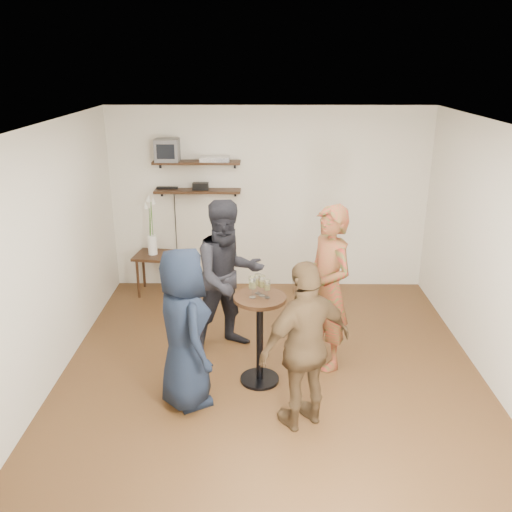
{
  "coord_description": "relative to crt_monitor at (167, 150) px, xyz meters",
  "views": [
    {
      "loc": [
        -0.11,
        -5.01,
        3.18
      ],
      "look_at": [
        -0.16,
        0.4,
        1.21
      ],
      "focal_mm": 38.0,
      "sensor_mm": 36.0,
      "label": 1
    }
  ],
  "objects": [
    {
      "name": "side_table",
      "position": [
        -0.25,
        -0.2,
        -1.53
      ],
      "size": [
        0.55,
        0.55,
        0.58
      ],
      "rotation": [
        0.0,
        0.0,
        -0.14
      ],
      "color": "black",
      "rests_on": "room"
    },
    {
      "name": "shelf_lower",
      "position": [
        0.39,
        0.0,
        -0.57
      ],
      "size": [
        1.2,
        0.25,
        0.04
      ],
      "primitive_type": "cube",
      "color": "black",
      "rests_on": "room"
    },
    {
      "name": "dvd_deck",
      "position": [
        0.64,
        0.0,
        -0.12
      ],
      "size": [
        0.4,
        0.24,
        0.06
      ],
      "primitive_type": "cube",
      "color": "silver",
      "rests_on": "shelf_upper"
    },
    {
      "name": "drinks_table",
      "position": [
        1.27,
        -2.48,
        -1.4
      ],
      "size": [
        0.53,
        0.53,
        0.97
      ],
      "color": "black",
      "rests_on": "room"
    },
    {
      "name": "shelf_upper",
      "position": [
        0.39,
        0.0,
        -0.17
      ],
      "size": [
        1.2,
        0.25,
        0.04
      ],
      "primitive_type": "cube",
      "color": "black",
      "rests_on": "room"
    },
    {
      "name": "radio",
      "position": [
        0.43,
        0.0,
        -0.5
      ],
      "size": [
        0.22,
        0.1,
        0.1
      ],
      "primitive_type": "cube",
      "color": "black",
      "rests_on": "shelf_lower"
    },
    {
      "name": "wine_glass_fr",
      "position": [
        1.34,
        -2.52,
        -0.92
      ],
      "size": [
        0.06,
        0.06,
        0.19
      ],
      "color": "silver",
      "rests_on": "drinks_table"
    },
    {
      "name": "wine_glass_br",
      "position": [
        1.29,
        -2.47,
        -0.91
      ],
      "size": [
        0.07,
        0.07,
        0.21
      ],
      "color": "silver",
      "rests_on": "drinks_table"
    },
    {
      "name": "person_navy",
      "position": [
        0.56,
        -2.85,
        -1.22
      ],
      "size": [
        0.8,
        0.92,
        1.59
      ],
      "primitive_type": "imported",
      "rotation": [
        0.0,
        0.0,
        2.04
      ],
      "color": "black",
      "rests_on": "room"
    },
    {
      "name": "room",
      "position": [
        1.39,
        -2.38,
        -0.72
      ],
      "size": [
        4.58,
        5.08,
        2.68
      ],
      "color": "#4C2D18",
      "rests_on": "ground"
    },
    {
      "name": "power_strip",
      "position": [
        -0.04,
        0.05,
        -0.54
      ],
      "size": [
        0.3,
        0.05,
        0.03
      ],
      "primitive_type": "cube",
      "color": "black",
      "rests_on": "shelf_lower"
    },
    {
      "name": "person_dark",
      "position": [
        0.91,
        -1.77,
        -1.13
      ],
      "size": [
        1.07,
        0.98,
        1.77
      ],
      "primitive_type": "imported",
      "rotation": [
        0.0,
        0.0,
        0.46
      ],
      "color": "black",
      "rests_on": "room"
    },
    {
      "name": "person_brown",
      "position": [
        1.68,
        -3.17,
        -1.22
      ],
      "size": [
        1.0,
        0.81,
        1.59
      ],
      "primitive_type": "imported",
      "rotation": [
        0.0,
        0.0,
        3.68
      ],
      "color": "#4B3620",
      "rests_on": "room"
    },
    {
      "name": "person_plaid",
      "position": [
        1.99,
        -2.12,
        -1.12
      ],
      "size": [
        0.68,
        0.78,
        1.8
      ],
      "primitive_type": "imported",
      "rotation": [
        0.0,
        0.0,
        -1.11
      ],
      "color": "red",
      "rests_on": "room"
    },
    {
      "name": "vase_lilies",
      "position": [
        -0.25,
        -0.2,
        -1.15
      ],
      "size": [
        0.19,
        0.19,
        0.89
      ],
      "rotation": [
        0.0,
        0.0,
        -0.14
      ],
      "color": "white",
      "rests_on": "side_table"
    },
    {
      "name": "crt_monitor",
      "position": [
        0.0,
        0.0,
        0.0
      ],
      "size": [
        0.32,
        0.3,
        0.3
      ],
      "primitive_type": "cube",
      "color": "#59595B",
      "rests_on": "shelf_upper"
    },
    {
      "name": "wine_glass_bl",
      "position": [
        1.25,
        -2.41,
        -0.91
      ],
      "size": [
        0.07,
        0.07,
        0.21
      ],
      "color": "silver",
      "rests_on": "drinks_table"
    },
    {
      "name": "wine_glass_fl",
      "position": [
        1.2,
        -2.51,
        -0.9
      ],
      "size": [
        0.07,
        0.07,
        0.22
      ],
      "color": "silver",
      "rests_on": "drinks_table"
    }
  ]
}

